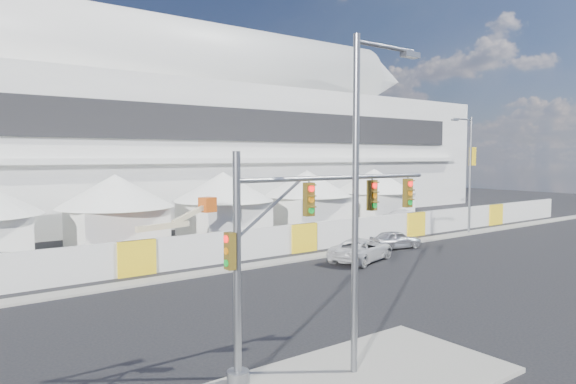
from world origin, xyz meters
TOP-DOWN VIEW (x-y plane):
  - ground at (0.00, 0.00)m, footprint 160.00×160.00m
  - median_island at (-6.00, -3.00)m, footprint 10.00×5.00m
  - far_curb at (20.00, 12.50)m, footprint 80.00×1.20m
  - stadium at (8.71, 41.50)m, footprint 80.00×24.80m
  - tent_row at (0.50, 24.00)m, footprint 53.40×8.40m
  - hoarding_fence at (6.00, 14.50)m, footprint 70.00×0.25m
  - scaffold_tower at (46.00, 36.00)m, footprint 4.40×4.40m
  - sedan_silver at (12.17, 11.42)m, footprint 2.35×4.16m
  - pickup_curb at (7.05, 9.76)m, footprint 3.97×5.80m
  - lot_car_a at (21.89, 18.29)m, footprint 3.76×5.08m
  - lot_car_b at (25.72, 18.43)m, footprint 2.98×4.24m
  - traffic_mast at (-6.91, -1.14)m, footprint 8.25×0.65m
  - streetlight_median at (-5.18, -2.48)m, footprint 2.81×0.28m
  - streetlight_curb at (22.56, 12.50)m, footprint 2.97×0.67m
  - boom_lift at (-3.27, 18.00)m, footprint 7.66×2.46m

SIDE VIEW (x-z plane):
  - ground at x=0.00m, z-range 0.00..0.00m
  - far_curb at x=20.00m, z-range 0.00..0.12m
  - median_island at x=-6.00m, z-range 0.00..0.15m
  - sedan_silver at x=12.17m, z-range 0.00..1.34m
  - lot_car_b at x=25.72m, z-range 0.00..1.34m
  - pickup_curb at x=7.05m, z-range 0.00..1.47m
  - lot_car_a at x=21.89m, z-range 0.00..1.60m
  - hoarding_fence at x=6.00m, z-range 0.00..2.00m
  - boom_lift at x=-3.27m, z-range -0.88..2.92m
  - tent_row at x=0.50m, z-range 0.45..5.85m
  - traffic_mast at x=-6.91m, z-range 0.52..7.23m
  - streetlight_curb at x=22.56m, z-range 0.80..10.85m
  - streetlight_median at x=-5.18m, z-range 0.90..11.04m
  - scaffold_tower at x=46.00m, z-range 0.00..12.00m
  - stadium at x=8.71m, z-range -1.54..20.44m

